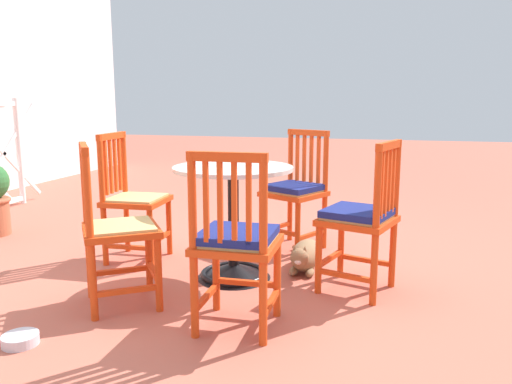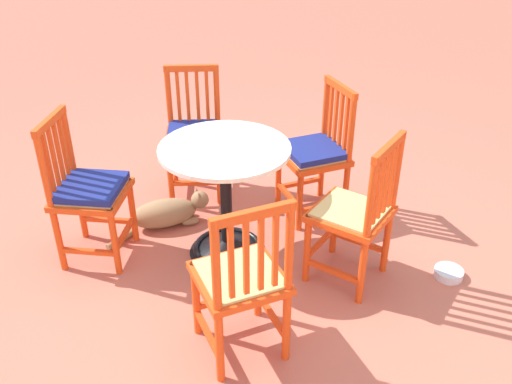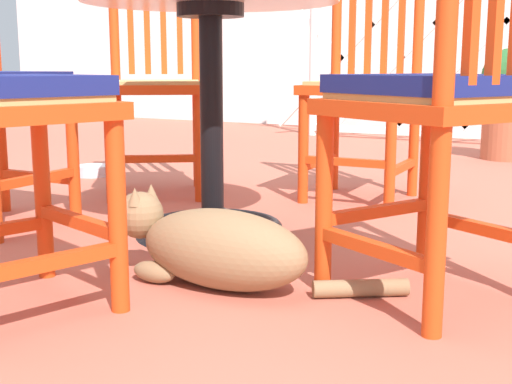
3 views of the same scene
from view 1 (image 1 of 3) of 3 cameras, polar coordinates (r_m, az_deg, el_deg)
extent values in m
plane|color=#BC604C|center=(3.36, -3.16, -9.61)|extent=(24.00, 24.00, 0.00)
cylinder|color=white|center=(6.17, -25.00, 4.13)|extent=(0.06, 0.06, 1.16)
cube|color=white|center=(6.00, -26.40, 3.87)|extent=(1.05, 0.02, 1.05)
cube|color=white|center=(6.00, -26.40, 3.87)|extent=(1.05, 0.02, 1.05)
cone|color=black|center=(3.35, -2.50, -8.71)|extent=(0.48, 0.48, 0.10)
torus|color=black|center=(3.36, -2.50, -9.11)|extent=(0.44, 0.44, 0.04)
cylinder|color=black|center=(3.26, -2.55, -3.35)|extent=(0.07, 0.07, 0.66)
cylinder|color=black|center=(3.20, -2.59, 2.09)|extent=(0.20, 0.20, 0.04)
cylinder|color=silver|center=(3.20, -2.60, 2.66)|extent=(0.76, 0.76, 0.02)
cylinder|color=#D64214|center=(3.85, -9.72, -3.64)|extent=(0.04, 0.04, 0.45)
cylinder|color=#D64214|center=(3.54, -11.75, -4.92)|extent=(0.04, 0.04, 0.45)
cylinder|color=#D64214|center=(3.94, -14.42, -0.07)|extent=(0.04, 0.04, 0.91)
cylinder|color=#D64214|center=(3.64, -16.79, -1.02)|extent=(0.04, 0.04, 0.91)
cube|color=#D64214|center=(3.93, -11.99, -4.68)|extent=(0.05, 0.34, 0.03)
cube|color=#D64214|center=(3.64, -14.17, -6.01)|extent=(0.05, 0.34, 0.03)
cube|color=#D64214|center=(3.71, -10.66, -5.07)|extent=(0.34, 0.05, 0.03)
cube|color=#D64214|center=(3.72, -13.22, -0.98)|extent=(0.42, 0.42, 0.04)
cube|color=tan|center=(3.71, -13.23, -0.65)|extent=(0.37, 0.37, 0.02)
cube|color=#D64214|center=(3.84, -15.02, 3.05)|extent=(0.03, 0.02, 0.39)
cube|color=#D64214|center=(3.78, -15.49, 2.92)|extent=(0.03, 0.02, 0.39)
cube|color=#D64214|center=(3.72, -15.97, 2.78)|extent=(0.03, 0.02, 0.39)
cube|color=#D64214|center=(3.66, -16.46, 2.64)|extent=(0.03, 0.02, 0.39)
cube|color=#D64214|center=(3.73, -15.89, 6.05)|extent=(0.38, 0.05, 0.04)
cylinder|color=#D64214|center=(3.16, -11.93, -6.82)|extent=(0.04, 0.04, 0.45)
cylinder|color=#D64214|center=(2.84, -10.88, -8.76)|extent=(0.04, 0.04, 0.45)
cylinder|color=#D64214|center=(3.07, -18.38, -3.18)|extent=(0.04, 0.04, 0.91)
cylinder|color=#D64214|center=(2.74, -18.09, -4.77)|extent=(0.04, 0.04, 0.91)
cube|color=#D64214|center=(3.17, -14.95, -8.53)|extent=(0.22, 0.29, 0.03)
cube|color=#D64214|center=(2.85, -14.25, -10.66)|extent=(0.22, 0.29, 0.03)
cube|color=#D64214|center=(3.01, -11.40, -8.73)|extent=(0.29, 0.22, 0.03)
cube|color=#D64214|center=(2.92, -14.88, -4.14)|extent=(0.56, 0.56, 0.04)
cube|color=tan|center=(2.92, -14.90, -3.72)|extent=(0.49, 0.49, 0.02)
cube|color=#D64214|center=(2.96, -18.58, 0.77)|extent=(0.03, 0.03, 0.39)
cube|color=#D64214|center=(2.89, -18.52, 0.56)|extent=(0.03, 0.03, 0.39)
cube|color=#D64214|center=(2.83, -18.47, 0.34)|extent=(0.03, 0.03, 0.39)
cube|color=#D64214|center=(2.76, -18.41, 0.11)|extent=(0.03, 0.03, 0.39)
cube|color=#D64214|center=(2.83, -18.74, 4.64)|extent=(0.33, 0.25, 0.04)
cylinder|color=#D64214|center=(2.81, -4.49, -8.77)|extent=(0.04, 0.04, 0.45)
cylinder|color=#D64214|center=(2.73, 2.40, -9.33)|extent=(0.04, 0.04, 0.45)
cylinder|color=#D64214|center=(2.44, -7.04, -6.17)|extent=(0.04, 0.04, 0.91)
cylinder|color=#D64214|center=(2.35, 0.82, -6.77)|extent=(0.04, 0.04, 0.91)
cube|color=#D64214|center=(2.69, -5.60, -11.61)|extent=(0.34, 0.04, 0.03)
cube|color=#D64214|center=(2.61, 1.64, -12.32)|extent=(0.34, 0.04, 0.03)
cube|color=#D64214|center=(2.79, -1.10, -10.13)|extent=(0.04, 0.34, 0.03)
cube|color=#D64214|center=(2.55, -2.09, -5.90)|extent=(0.41, 0.41, 0.04)
cube|color=tan|center=(2.54, -2.09, -5.43)|extent=(0.36, 0.36, 0.02)
cube|color=#D64214|center=(2.36, -5.62, -1.06)|extent=(0.02, 0.02, 0.39)
cube|color=#D64214|center=(2.34, -4.04, -1.14)|extent=(0.02, 0.02, 0.39)
cube|color=#D64214|center=(2.32, -2.44, -1.22)|extent=(0.02, 0.02, 0.39)
cube|color=#D64214|center=(2.30, -0.82, -1.30)|extent=(0.02, 0.02, 0.39)
cube|color=#D64214|center=(2.30, -3.30, 3.95)|extent=(0.04, 0.38, 0.04)
cube|color=navy|center=(2.54, -2.09, -4.78)|extent=(0.37, 0.37, 0.04)
cylinder|color=#D64214|center=(3.06, 7.02, -7.22)|extent=(0.04, 0.04, 0.45)
cylinder|color=#D64214|center=(3.36, 9.50, -5.68)|extent=(0.04, 0.04, 0.45)
cylinder|color=#D64214|center=(2.88, 13.28, -3.80)|extent=(0.04, 0.04, 0.91)
cylinder|color=#D64214|center=(3.19, 15.26, -2.49)|extent=(0.04, 0.04, 0.91)
cube|color=#D64214|center=(3.03, 9.94, -9.22)|extent=(0.13, 0.33, 0.03)
cube|color=#D64214|center=(3.33, 12.18, -7.47)|extent=(0.13, 0.33, 0.03)
cube|color=#D64214|center=(3.23, 8.30, -7.35)|extent=(0.33, 0.13, 0.03)
cube|color=#D64214|center=(3.10, 11.31, -3.17)|extent=(0.50, 0.50, 0.04)
cube|color=tan|center=(3.09, 11.32, -2.78)|extent=(0.44, 0.44, 0.02)
cube|color=#D64214|center=(2.90, 13.90, 0.81)|extent=(0.03, 0.03, 0.39)
cube|color=#D64214|center=(2.96, 14.31, 0.99)|extent=(0.03, 0.03, 0.39)
cube|color=#D64214|center=(3.03, 14.71, 1.17)|extent=(0.03, 0.03, 0.39)
cube|color=#D64214|center=(3.09, 15.09, 1.33)|extent=(0.03, 0.03, 0.39)
cube|color=#D64214|center=(2.97, 14.70, 5.08)|extent=(0.37, 0.14, 0.04)
cube|color=navy|center=(3.08, 11.34, -2.23)|extent=(0.45, 0.45, 0.04)
cylinder|color=#D64214|center=(3.71, 4.69, -4.02)|extent=(0.04, 0.04, 0.45)
cylinder|color=#D64214|center=(3.92, 0.73, -3.21)|extent=(0.04, 0.04, 0.45)
cylinder|color=#D64214|center=(3.94, 7.75, 0.17)|extent=(0.04, 0.04, 0.91)
cylinder|color=#D64214|center=(4.13, 3.86, 0.73)|extent=(0.04, 0.04, 0.91)
cube|color=#D64214|center=(3.87, 6.20, -4.76)|extent=(0.32, 0.18, 0.03)
cube|color=#D64214|center=(4.07, 2.32, -3.95)|extent=(0.32, 0.18, 0.03)
cube|color=#D64214|center=(3.83, 2.65, -4.40)|extent=(0.18, 0.32, 0.03)
cube|color=#D64214|center=(3.90, 4.27, -0.20)|extent=(0.54, 0.54, 0.04)
cube|color=tan|center=(3.90, 4.27, 0.12)|extent=(0.47, 0.47, 0.02)
cube|color=#D64214|center=(3.94, 7.01, 3.50)|extent=(0.03, 0.03, 0.39)
cube|color=#D64214|center=(3.98, 6.21, 3.59)|extent=(0.03, 0.03, 0.39)
cube|color=#D64214|center=(4.02, 5.42, 3.67)|extent=(0.03, 0.03, 0.39)
cube|color=#D64214|center=(4.06, 4.65, 3.75)|extent=(0.03, 0.03, 0.39)
cube|color=#D64214|center=(3.98, 5.87, 6.63)|extent=(0.20, 0.35, 0.04)
cube|color=navy|center=(3.89, 4.28, 0.55)|extent=(0.48, 0.48, 0.04)
ellipsoid|color=#8E704C|center=(3.53, 5.66, -7.00)|extent=(0.44, 0.20, 0.19)
ellipsoid|color=silver|center=(3.44, 5.36, -7.64)|extent=(0.18, 0.15, 0.14)
sphere|color=#8E704C|center=(3.28, 4.90, -7.35)|extent=(0.12, 0.12, 0.12)
ellipsoid|color=silver|center=(3.24, 4.75, -7.77)|extent=(0.04, 0.05, 0.04)
cone|color=#8E704C|center=(3.27, 5.51, -6.42)|extent=(0.04, 0.04, 0.04)
cone|color=#8E704C|center=(3.28, 4.40, -6.35)|extent=(0.04, 0.04, 0.04)
ellipsoid|color=#8E704C|center=(3.39, 6.06, -8.95)|extent=(0.12, 0.06, 0.05)
ellipsoid|color=#8E704C|center=(3.41, 4.22, -8.81)|extent=(0.12, 0.06, 0.05)
cylinder|color=#8E704C|center=(3.86, 4.99, -6.59)|extent=(0.20, 0.16, 0.04)
cylinder|color=silver|center=(2.74, -24.88, -14.76)|extent=(0.17, 0.17, 0.05)
camera|label=2|loc=(5.43, -30.15, 19.41)|focal=39.29mm
camera|label=3|loc=(4.30, 25.56, 1.02)|focal=48.28mm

